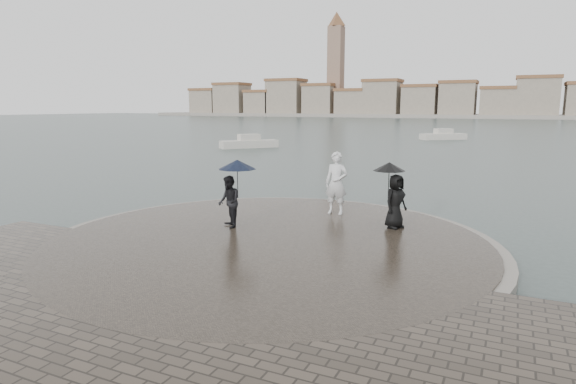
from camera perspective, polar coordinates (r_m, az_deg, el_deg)
The scene contains 8 objects.
ground at distance 10.59m, azimuth -11.40°, elevation -11.96°, with size 400.00×400.00×0.00m, color #2B3835.
kerb_ring at distance 13.34m, azimuth -2.40°, elevation -6.36°, with size 12.50×12.50×0.32m, color gray.
quay_tip at distance 13.33m, azimuth -2.40°, elevation -6.27°, with size 11.90×11.90×0.36m, color #2D261E.
statue at distance 16.16m, azimuth 5.75°, elevation 1.07°, with size 0.76×0.50×2.10m, color silver.
visitor_left at distance 14.34m, azimuth -6.68°, elevation 0.33°, with size 1.29×1.14×2.04m.
visitor_right at distance 14.59m, azimuth 12.43°, elevation 0.03°, with size 1.14×1.05×1.95m.
far_skyline at distance 168.98m, azimuth 21.45°, elevation 10.05°, with size 260.00×20.00×37.00m.
boats at distance 50.44m, azimuth 21.09°, elevation 5.43°, with size 47.90×24.73×1.50m.
Camera 1 is at (5.95, -7.82, 3.95)m, focal length 30.00 mm.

